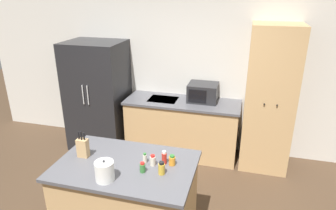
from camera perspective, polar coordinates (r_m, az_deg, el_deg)
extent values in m
cube|color=beige|center=(4.79, 3.96, 6.62)|extent=(7.20, 0.06, 2.60)
cube|color=black|center=(5.02, -13.15, 1.77)|extent=(0.90, 0.74, 1.76)
cylinder|color=silver|center=(4.68, -15.88, 1.89)|extent=(0.02, 0.02, 0.30)
cylinder|color=silver|center=(4.65, -15.03, 1.81)|extent=(0.02, 0.02, 0.30)
cube|color=tan|center=(4.79, 2.68, -4.46)|extent=(1.73, 0.61, 0.86)
cube|color=#4C4C51|center=(4.61, 2.78, 0.56)|extent=(1.77, 0.65, 0.03)
cube|color=#9EA0A3|center=(4.68, -0.94, 1.05)|extent=(0.44, 0.34, 0.01)
cube|color=tan|center=(4.47, 18.72, 1.00)|extent=(0.67, 0.62, 2.09)
sphere|color=black|center=(4.15, 17.88, 0.16)|extent=(0.02, 0.02, 0.02)
sphere|color=black|center=(4.16, 20.07, -0.06)|extent=(0.02, 0.02, 0.02)
cube|color=tan|center=(3.27, -7.63, -18.17)|extent=(1.29, 0.83, 0.89)
cube|color=#4C4C51|center=(3.00, -8.07, -11.33)|extent=(1.35, 0.89, 0.03)
cube|color=#232326|center=(4.60, 6.67, 2.42)|extent=(0.44, 0.38, 0.27)
cube|color=black|center=(4.42, 5.61, 1.69)|extent=(0.26, 0.01, 0.19)
cube|color=tan|center=(3.15, -15.91, -7.88)|extent=(0.11, 0.07, 0.19)
cylinder|color=black|center=(3.10, -16.64, -5.59)|extent=(0.02, 0.02, 0.08)
cylinder|color=black|center=(3.08, -16.22, -5.61)|extent=(0.02, 0.02, 0.09)
cylinder|color=black|center=(3.07, -15.70, -5.74)|extent=(0.02, 0.02, 0.08)
cylinder|color=#B2281E|center=(2.94, -0.72, -10.13)|extent=(0.05, 0.05, 0.11)
cylinder|color=silver|center=(2.91, -0.73, -9.00)|extent=(0.04, 0.04, 0.02)
cylinder|color=#337033|center=(2.84, -4.88, -11.89)|extent=(0.05, 0.05, 0.08)
cylinder|color=red|center=(2.81, -4.91, -11.04)|extent=(0.04, 0.04, 0.02)
cylinder|color=gold|center=(2.79, -1.23, -12.10)|extent=(0.06, 0.06, 0.10)
cylinder|color=black|center=(2.76, -1.24, -10.99)|extent=(0.05, 0.05, 0.02)
cylinder|color=beige|center=(2.92, -2.92, -10.60)|extent=(0.05, 0.05, 0.09)
cylinder|color=red|center=(2.90, -2.94, -9.67)|extent=(0.04, 0.04, 0.02)
cylinder|color=beige|center=(2.97, -4.43, -10.16)|extent=(0.04, 0.04, 0.08)
cylinder|color=#286628|center=(2.94, -4.46, -9.30)|extent=(0.03, 0.03, 0.02)
cylinder|color=orange|center=(2.93, 0.79, -10.60)|extent=(0.06, 0.06, 0.09)
cylinder|color=#286628|center=(2.90, 0.80, -9.73)|extent=(0.05, 0.05, 0.02)
cylinder|color=white|center=(2.76, -11.99, -12.21)|extent=(0.17, 0.17, 0.18)
sphere|color=#262628|center=(2.70, -12.15, -10.39)|extent=(0.02, 0.02, 0.02)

